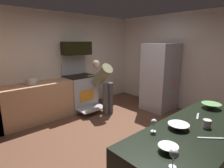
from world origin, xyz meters
TOP-DOWN VIEW (x-y plane):
  - ground_plane at (0.00, 0.00)m, footprint 5.20×4.80m
  - wall_back at (0.00, 2.34)m, footprint 5.20×0.12m
  - wall_right at (2.54, 0.00)m, footprint 0.12×4.80m
  - lower_cabinet_run at (-0.90, 1.98)m, footprint 2.40×0.60m
  - oven_range at (0.40, 1.96)m, footprint 0.76×1.05m
  - microwave at (0.40, 2.06)m, footprint 0.74×0.38m
  - refrigerator at (2.03, 0.49)m, footprint 0.84×0.76m
  - person_cook at (0.70, 1.30)m, footprint 0.31×0.68m
  - counter_island at (-0.21, -1.50)m, footprint 2.12×0.80m
  - mixing_bowl_large at (-0.90, -1.51)m, footprint 0.18×0.18m
  - mixing_bowl_small at (0.53, -1.36)m, footprint 0.27×0.27m
  - mixing_bowl_prep at (-0.42, -1.36)m, footprint 0.24×0.24m
  - wine_glass_near at (-1.06, -1.65)m, footprint 0.07×0.07m
  - wine_glass_mid at (-0.69, -1.21)m, footprint 0.06×0.06m
  - mug_coffee at (-0.16, -1.56)m, footprint 0.09×0.09m
  - knife_chef at (0.09, -1.36)m, footprint 0.22×0.10m
  - knife_paring at (-0.38, -1.69)m, footprint 0.20×0.20m
  - stock_pot at (-0.88, 1.98)m, footprint 0.25×0.25m

SIDE VIEW (x-z plane):
  - ground_plane at x=0.00m, z-range -0.02..0.00m
  - lower_cabinet_run at x=-0.90m, z-range 0.00..0.90m
  - counter_island at x=-0.21m, z-range 0.00..0.90m
  - oven_range at x=0.40m, z-range -0.24..1.26m
  - person_cook at x=0.70m, z-range 0.14..1.51m
  - refrigerator at x=2.03m, z-range 0.00..1.80m
  - knife_chef at x=0.09m, z-range 0.90..0.91m
  - knife_paring at x=-0.38m, z-range 0.90..0.91m
  - mixing_bowl_large at x=-0.90m, z-range 0.90..0.96m
  - mixing_bowl_prep at x=-0.42m, z-range 0.90..0.96m
  - mixing_bowl_small at x=0.53m, z-range 0.90..0.97m
  - mug_coffee at x=-0.16m, z-range 0.90..0.99m
  - stock_pot at x=-0.88m, z-range 0.90..1.04m
  - wine_glass_mid at x=-0.69m, z-range 0.93..1.08m
  - wine_glass_near at x=-1.06m, z-range 0.94..1.10m
  - wall_back at x=0.00m, z-range 0.00..2.60m
  - wall_right at x=2.54m, z-range 0.00..2.60m
  - microwave at x=0.40m, z-range 1.50..1.85m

